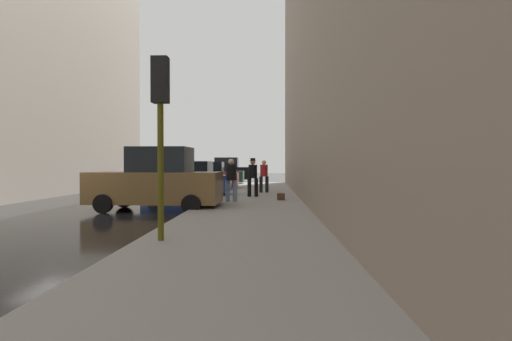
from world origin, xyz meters
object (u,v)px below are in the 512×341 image
parked_blue_sedan (189,180)px  fire_hydrant (219,190)px  parked_bronze_suv (157,181)px  parked_black_suv (225,171)px  parked_dark_green_sedan (217,174)px  duffel_bag (281,196)px  traffic_light (160,108)px  rolling_suitcase (214,194)px  pedestrian_in_red_jacket (264,174)px  parked_red_hatchback (206,177)px  pedestrian_in_jeans (231,178)px  pedestrian_with_fedora (253,175)px

parked_blue_sedan → fire_hydrant: 3.00m
parked_bronze_suv → fire_hydrant: (1.80, 3.33, -0.54)m
parked_black_suv → fire_hydrant: 19.29m
parked_dark_green_sedan → duffel_bag: size_ratio=9.55×
traffic_light → rolling_suitcase: traffic_light is taller
pedestrian_in_red_jacket → parked_dark_green_sedan: bearing=110.7°
parked_black_suv → parked_blue_sedan: bearing=-90.0°
parked_red_hatchback → duffel_bag: (4.51, -8.52, -0.56)m
parked_bronze_suv → parked_dark_green_sedan: 16.96m
rolling_suitcase → parked_bronze_suv: bearing=-147.9°
duffel_bag → rolling_suitcase: bearing=-150.5°
duffel_bag → pedestrian_in_jeans: bearing=-157.5°
rolling_suitcase → duffel_bag: (2.61, 1.47, -0.20)m
parked_red_hatchback → parked_dark_green_sedan: size_ratio=1.00×
parked_dark_green_sedan → traffic_light: traffic_light is taller
parked_dark_green_sedan → parked_black_suv: size_ratio=0.91×
pedestrian_in_red_jacket → rolling_suitcase: bearing=-107.6°
parked_bronze_suv → pedestrian_with_fedora: bearing=53.3°
traffic_light → rolling_suitcase: size_ratio=3.46×
pedestrian_in_jeans → pedestrian_with_fedora: size_ratio=0.96×
parked_black_suv → parked_bronze_suv: bearing=-90.0°
parked_red_hatchback → parked_dark_green_sedan: same height
pedestrian_in_jeans → parked_bronze_suv: bearing=-143.7°
parked_red_hatchback → parked_black_suv: bearing=90.0°
rolling_suitcase → fire_hydrant: bearing=92.5°
pedestrian_in_jeans → duffel_bag: (2.01, 0.84, -0.81)m
parked_red_hatchback → fire_hydrant: size_ratio=5.99×
parked_blue_sedan → parked_red_hatchback: size_ratio=1.01×
parked_dark_green_sedan → pedestrian_with_fedora: pedestrian_with_fedora is taller
fire_hydrant → pedestrian_in_jeans: bearing=-65.3°
fire_hydrant → pedestrian_in_red_jacket: (1.94, 3.70, 0.61)m
parked_black_suv → fire_hydrant: bearing=-84.6°
parked_red_hatchback → fire_hydrant: (1.80, -7.86, -0.35)m
parked_bronze_suv → fire_hydrant: parked_bronze_suv is taller
parked_black_suv → duffel_bag: parked_black_suv is taller
traffic_light → parked_blue_sedan: bearing=98.8°
parked_red_hatchback → pedestrian_with_fedora: 7.56m
fire_hydrant → pedestrian_in_jeans: size_ratio=0.41×
parked_dark_green_sedan → rolling_suitcase: bearing=-83.1°
parked_blue_sedan → parked_red_hatchback: same height
parked_dark_green_sedan → fire_hydrant: (1.80, -13.63, -0.35)m
parked_red_hatchback → rolling_suitcase: (1.90, -10.00, -0.36)m
parked_dark_green_sedan → fire_hydrant: size_ratio=5.97×
parked_dark_green_sedan → traffic_light: size_ratio=1.17×
pedestrian_in_jeans → rolling_suitcase: bearing=-132.9°
fire_hydrant → duffel_bag: (2.70, -0.66, -0.21)m
pedestrian_in_jeans → parked_dark_green_sedan: bearing=99.4°
parked_black_suv → pedestrian_with_fedora: parked_black_suv is taller
rolling_suitcase → pedestrian_with_fedora: bearing=66.8°
parked_black_suv → rolling_suitcase: parked_black_suv is taller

